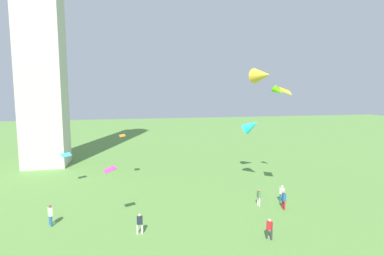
% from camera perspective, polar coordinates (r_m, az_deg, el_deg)
% --- Properties ---
extents(person_0, '(0.46, 0.55, 1.85)m').
position_cam_1_polar(person_0, '(28.86, -25.53, -14.63)').
color(person_0, '#235693').
rests_on(person_0, ground_plane).
extents(person_1, '(0.42, 0.53, 1.79)m').
position_cam_1_polar(person_1, '(32.67, 16.86, -11.80)').
color(person_1, '#235693').
rests_on(person_1, ground_plane).
extents(person_2, '(0.52, 0.31, 1.70)m').
position_cam_1_polar(person_2, '(25.25, -9.99, -17.39)').
color(person_2, silver).
rests_on(person_2, ground_plane).
extents(person_3, '(0.27, 0.53, 1.70)m').
position_cam_1_polar(person_3, '(31.26, 12.68, -12.63)').
color(person_3, silver).
rests_on(person_3, ground_plane).
extents(person_4, '(0.48, 0.48, 1.65)m').
position_cam_1_polar(person_4, '(24.84, 14.61, -18.01)').
color(person_4, '#2D3338').
rests_on(person_4, ground_plane).
extents(person_5, '(0.34, 0.56, 1.83)m').
position_cam_1_polar(person_5, '(30.90, 17.20, -12.86)').
color(person_5, red).
rests_on(person_5, ground_plane).
extents(kite_flying_0, '(1.66, 1.87, 0.87)m').
position_cam_1_polar(kite_flying_0, '(30.91, 17.39, 6.83)').
color(kite_flying_0, gold).
extents(kite_flying_1, '(1.13, 0.88, 0.49)m').
position_cam_1_polar(kite_flying_1, '(26.15, -15.44, -7.65)').
color(kite_flying_1, '#D83396').
extents(kite_flying_2, '(1.34, 1.22, 0.42)m').
position_cam_1_polar(kite_flying_2, '(39.14, -22.96, -4.77)').
color(kite_flying_2, '#35B0F2').
extents(kite_flying_3, '(1.71, 1.77, 1.44)m').
position_cam_1_polar(kite_flying_3, '(37.69, 16.20, 6.83)').
color(kite_flying_3, '#54CF0B').
extents(kite_flying_4, '(2.82, 2.95, 2.40)m').
position_cam_1_polar(kite_flying_4, '(41.86, 11.31, 0.45)').
color(kite_flying_4, '#22E4EB').
extents(kite_flying_5, '(0.85, 1.11, 0.29)m').
position_cam_1_polar(kite_flying_5, '(38.82, -13.22, -1.41)').
color(kite_flying_5, '#C57A1E').
extents(kite_flying_6, '(2.12, 2.53, 1.55)m').
position_cam_1_polar(kite_flying_6, '(30.69, 13.25, 9.82)').
color(kite_flying_6, gold).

